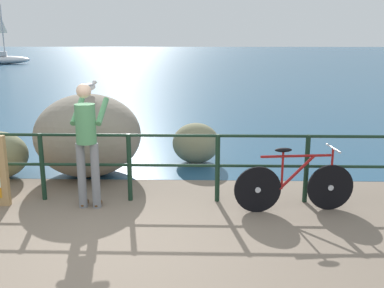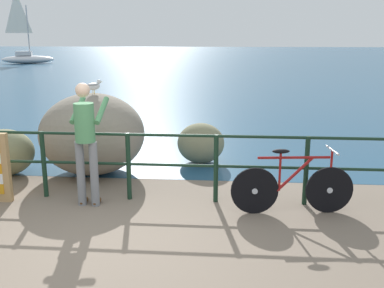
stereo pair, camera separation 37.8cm
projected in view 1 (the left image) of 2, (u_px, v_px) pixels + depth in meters
ground_plane at (184, 81)px, 24.53m from camera, size 120.00×120.00×0.10m
sea_surface at (194, 57)px, 51.31m from camera, size 120.00×90.00×0.01m
promenade_railing at (129, 160)px, 6.53m from camera, size 7.88×0.07×1.02m
bicycle at (295, 184)px, 6.19m from camera, size 1.69×0.48×0.92m
person_at_railing at (87, 140)px, 6.19m from camera, size 0.46×0.64×1.78m
breakwater_boulder_main at (88, 135)px, 7.75m from camera, size 1.84×1.81×1.43m
breakwater_boulder_right at (196, 143)px, 8.56m from camera, size 0.91×0.81×0.78m
seagull at (89, 86)px, 7.51m from camera, size 0.25×0.31×0.23m
sailboat at (2, 56)px, 37.80m from camera, size 4.59×2.43×6.16m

